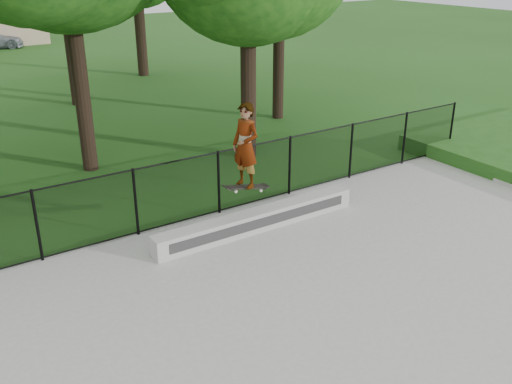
{
  "coord_description": "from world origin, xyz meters",
  "views": [
    {
      "loc": [
        -5.89,
        -4.55,
        5.64
      ],
      "look_at": [
        -0.11,
        4.2,
        1.2
      ],
      "focal_mm": 40.0,
      "sensor_mm": 36.0,
      "label": 1
    }
  ],
  "objects": [
    {
      "name": "ground",
      "position": [
        0.0,
        0.0,
        0.0
      ],
      "size": [
        100.0,
        100.0,
        0.0
      ],
      "primitive_type": "plane",
      "color": "#214F16",
      "rests_on": "ground"
    },
    {
      "name": "concrete_slab",
      "position": [
        0.0,
        0.0,
        0.03
      ],
      "size": [
        14.0,
        12.0,
        0.06
      ],
      "primitive_type": "cube",
      "color": "#989893",
      "rests_on": "ground"
    },
    {
      "name": "chainlink_fence",
      "position": [
        0.0,
        5.9,
        0.81
      ],
      "size": [
        16.06,
        0.06,
        1.5
      ],
      "color": "black",
      "rests_on": "concrete_slab"
    },
    {
      "name": "grind_ledge",
      "position": [
        0.27,
        4.7,
        0.28
      ],
      "size": [
        4.89,
        0.4,
        0.44
      ],
      "primitive_type": "cube",
      "color": "#B7B6B2",
      "rests_on": "concrete_slab"
    },
    {
      "name": "skater_airborne",
      "position": [
        -0.18,
        4.46,
        2.08
      ],
      "size": [
        0.83,
        0.71,
        1.88
      ],
      "color": "black",
      "rests_on": "ground"
    }
  ]
}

